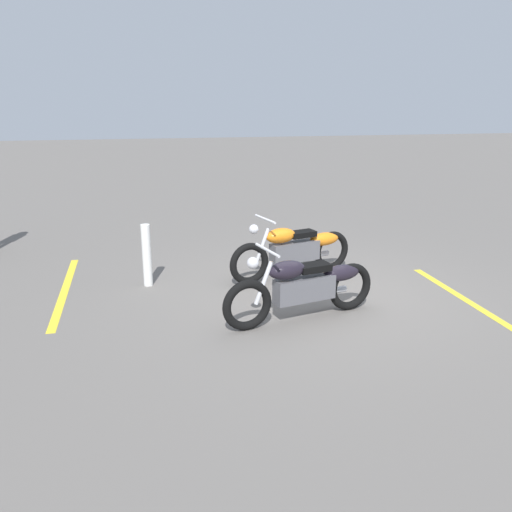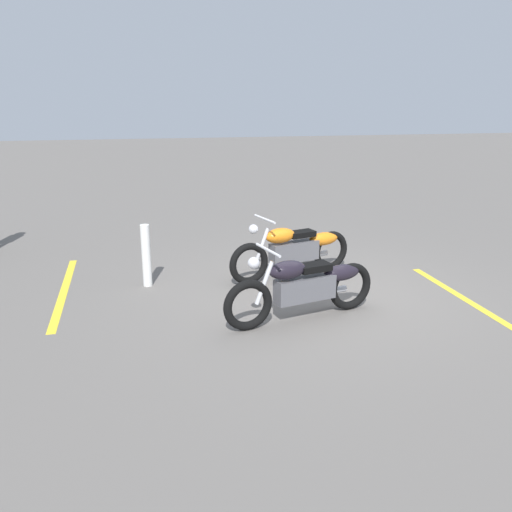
# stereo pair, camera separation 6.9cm
# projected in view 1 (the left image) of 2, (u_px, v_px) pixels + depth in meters

# --- Properties ---
(ground_plane) EXTENTS (60.00, 60.00, 0.00)m
(ground_plane) POSITION_uv_depth(u_px,v_px,m) (322.00, 294.00, 8.15)
(ground_plane) COLOR #66605B
(motorcycle_bright_foreground) EXTENTS (2.17, 0.85, 1.04)m
(motorcycle_bright_foreground) POSITION_uv_depth(u_px,v_px,m) (295.00, 249.00, 8.81)
(motorcycle_bright_foreground) COLOR black
(motorcycle_bright_foreground) RESTS_ON ground
(motorcycle_dark_foreground) EXTENTS (2.19, 0.81, 1.04)m
(motorcycle_dark_foreground) POSITION_uv_depth(u_px,v_px,m) (305.00, 286.00, 7.13)
(motorcycle_dark_foreground) COLOR black
(motorcycle_dark_foreground) RESTS_ON ground
(bollard_post) EXTENTS (0.14, 0.14, 0.98)m
(bollard_post) POSITION_uv_depth(u_px,v_px,m) (147.00, 255.00, 8.37)
(bollard_post) COLOR white
(bollard_post) RESTS_ON ground
(parking_stripe_near) EXTENTS (0.19, 3.20, 0.01)m
(parking_stripe_near) POSITION_uv_depth(u_px,v_px,m) (472.00, 304.00, 7.75)
(parking_stripe_near) COLOR yellow
(parking_stripe_near) RESTS_ON ground
(parking_stripe_mid) EXTENTS (0.19, 3.20, 0.01)m
(parking_stripe_mid) POSITION_uv_depth(u_px,v_px,m) (65.00, 290.00, 8.29)
(parking_stripe_mid) COLOR yellow
(parking_stripe_mid) RESTS_ON ground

